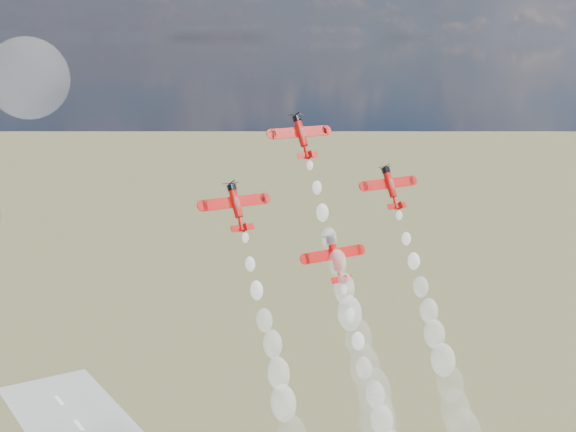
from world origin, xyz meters
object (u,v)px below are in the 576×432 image
Objects in this scene: plane_lead at (302,136)px; plane_left at (236,206)px; plane_right at (391,187)px; plane_slot at (336,258)px.

plane_lead reaches higher than plane_left.
plane_left and plane_right have the same top height.
plane_left is at bearing -161.61° from plane_lead.
plane_slot is (-15.77, -5.24, -9.71)m from plane_right.
plane_left is 1.00× the size of plane_right.
plane_left is at bearing 161.61° from plane_slot.
plane_right reaches higher than plane_slot.
plane_right is at bearing -18.39° from plane_lead.
plane_left is at bearing 180.00° from plane_right.
plane_lead is at bearing 161.61° from plane_right.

